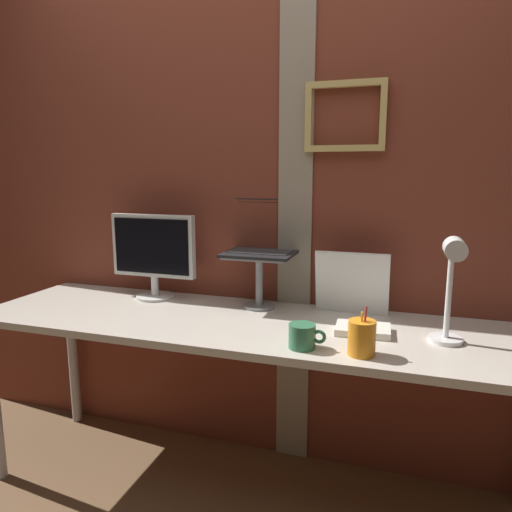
{
  "coord_description": "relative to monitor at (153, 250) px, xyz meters",
  "views": [
    {
      "loc": [
        0.62,
        -1.7,
        1.36
      ],
      "look_at": [
        0.04,
        0.1,
        1.02
      ],
      "focal_mm": 32.6,
      "sensor_mm": 36.0,
      "label": 1
    }
  ],
  "objects": [
    {
      "name": "ground_plane",
      "position": [
        0.5,
        -0.2,
        -1.0
      ],
      "size": [
        6.0,
        6.0,
        0.0
      ],
      "primitive_type": "plane",
      "color": "brown"
    },
    {
      "name": "brick_wall_back",
      "position": [
        0.5,
        0.18,
        0.31
      ],
      "size": [
        3.36,
        0.16,
        2.61
      ],
      "color": "brown",
      "rests_on": "ground_plane"
    },
    {
      "name": "desk",
      "position": [
        0.54,
        -0.2,
        -0.3
      ],
      "size": [
        2.32,
        0.63,
        0.77
      ],
      "color": "beige",
      "rests_on": "ground_plane"
    },
    {
      "name": "monitor",
      "position": [
        0.0,
        0.0,
        0.0
      ],
      "size": [
        0.42,
        0.18,
        0.4
      ],
      "color": "silver",
      "rests_on": "desk"
    },
    {
      "name": "laptop_stand",
      "position": [
        0.52,
        0.0,
        -0.07
      ],
      "size": [
        0.28,
        0.22,
        0.24
      ],
      "color": "gray",
      "rests_on": "desk"
    },
    {
      "name": "laptop",
      "position": [
        0.52,
        0.08,
        0.07
      ],
      "size": [
        0.3,
        0.32,
        0.24
      ],
      "color": "black",
      "rests_on": "laptop_stand"
    },
    {
      "name": "whiteboard_panel",
      "position": [
        0.92,
        0.03,
        -0.1
      ],
      "size": [
        0.3,
        0.07,
        0.27
      ],
      "primitive_type": "cube",
      "rotation": [
        0.2,
        0.0,
        0.0
      ],
      "color": "white",
      "rests_on": "desk"
    },
    {
      "name": "desk_lamp",
      "position": [
        1.28,
        -0.25,
        0.01
      ],
      "size": [
        0.12,
        0.2,
        0.38
      ],
      "color": "white",
      "rests_on": "desk"
    },
    {
      "name": "pen_cup",
      "position": [
        1.01,
        -0.41,
        -0.17
      ],
      "size": [
        0.09,
        0.09,
        0.17
      ],
      "color": "orange",
      "rests_on": "desk"
    },
    {
      "name": "coffee_mug",
      "position": [
        0.81,
        -0.41,
        -0.19
      ],
      "size": [
        0.13,
        0.09,
        0.08
      ],
      "color": "#33724C",
      "rests_on": "desk"
    },
    {
      "name": "paper_clutter_stack",
      "position": [
        0.99,
        -0.2,
        -0.22
      ],
      "size": [
        0.21,
        0.15,
        0.03
      ],
      "primitive_type": "cube",
      "rotation": [
        0.0,
        0.0,
        0.05
      ],
      "color": "silver",
      "rests_on": "desk"
    }
  ]
}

